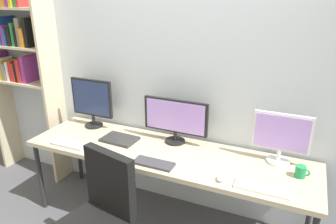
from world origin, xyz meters
The scene contains 12 objects.
wall_back centered at (0.00, 1.02, 1.30)m, with size 4.91×0.10×2.60m.
desk centered at (0.00, 0.60, 0.69)m, with size 2.51×0.68×0.74m.
bookshelf centered at (-1.84, 0.83, 1.45)m, with size 0.83×0.28×2.18m.
monitor_left centered at (-0.90, 0.81, 1.01)m, with size 0.45×0.18×0.49m.
monitor_center centered at (0.00, 0.81, 0.97)m, with size 0.60×0.18×0.41m.
monitor_right centered at (0.90, 0.81, 0.97)m, with size 0.44×0.18×0.42m.
keyboard_left centered at (-0.84, 0.37, 0.75)m, with size 0.34×0.13×0.02m, color silver.
keyboard_center centered at (0.00, 0.37, 0.75)m, with size 0.33×0.13×0.02m, color #38383D.
keyboard_right centered at (0.84, 0.37, 0.75)m, with size 0.38×0.13×0.02m, color silver.
computer_mouse centered at (0.55, 0.37, 0.76)m, with size 0.06×0.10×0.03m, color silver.
laptop_closed centered at (-0.48, 0.63, 0.75)m, with size 0.32×0.22×0.02m, color #2D2D2D.
coffee_mug centered at (1.07, 0.65, 0.79)m, with size 0.11×0.08×0.09m.
Camera 1 is at (1.00, -1.60, 2.03)m, focal length 33.83 mm.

